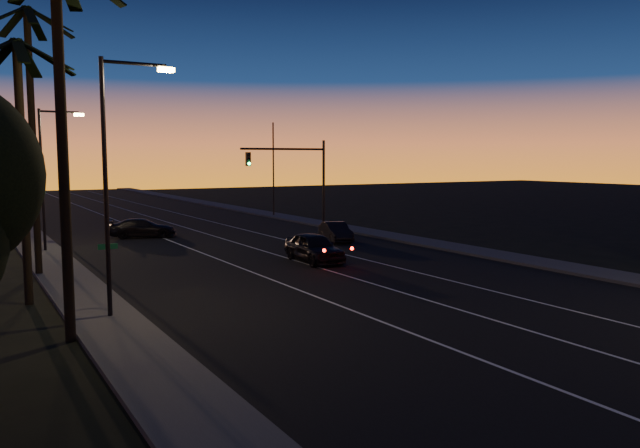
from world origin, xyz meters
TOP-DOWN VIEW (x-y plane):
  - road at (0.00, 30.00)m, footprint 20.00×170.00m
  - sidewalk_left at (-11.20, 30.00)m, footprint 2.40×170.00m
  - sidewalk_right at (11.20, 30.00)m, footprint 2.40×170.00m
  - lane_stripe_left at (-3.00, 30.00)m, footprint 0.12×160.00m
  - lane_stripe_mid at (0.50, 30.00)m, footprint 0.12×160.00m
  - lane_stripe_right at (4.00, 30.00)m, footprint 0.12×160.00m
  - palm_near at (-12.60, 18.00)m, footprint 4.25×4.16m
  - palm_mid at (-13.20, 24.00)m, footprint 4.25×4.16m
  - palm_far at (-12.20, 30.00)m, footprint 4.25×4.16m
  - streetlight_left_near at (-10.70, 20.00)m, footprint 2.55×0.26m
  - streetlight_left_far at (-10.69, 38.00)m, footprint 2.55×0.26m
  - street_sign at (-10.80, 21.00)m, footprint 0.70×0.06m
  - signal_mast at (7.14, 39.99)m, footprint 7.10×0.41m
  - signal_post at (-9.50, 39.98)m, footprint 0.28×0.37m
  - far_pole_left at (-11.00, 55.00)m, footprint 0.14×0.14m
  - far_pole_right at (11.00, 52.00)m, footprint 0.14×0.14m
  - lead_car at (1.19, 26.99)m, footprint 2.16×5.28m
  - right_car at (6.59, 33.47)m, footprint 2.35×4.19m
  - cross_car at (-4.12, 42.24)m, footprint 4.97×3.15m

SIDE VIEW (x-z plane):
  - road at x=0.00m, z-range 0.00..0.01m
  - lane_stripe_left at x=-3.00m, z-range 0.01..0.02m
  - lane_stripe_mid at x=0.50m, z-range 0.01..0.02m
  - lane_stripe_right at x=4.00m, z-range 0.01..0.02m
  - sidewalk_left at x=-11.20m, z-range 0.00..0.16m
  - sidewalk_right at x=11.20m, z-range 0.00..0.16m
  - right_car at x=6.59m, z-range 0.01..1.32m
  - cross_car at x=-4.12m, z-range 0.01..1.35m
  - lead_car at x=1.19m, z-range 0.01..1.59m
  - street_sign at x=-10.80m, z-range 0.36..2.96m
  - signal_post at x=-9.50m, z-range 0.79..4.99m
  - far_pole_left at x=-11.00m, z-range 0.00..9.00m
  - far_pole_right at x=11.00m, z-range 0.00..9.00m
  - signal_mast at x=7.14m, z-range 1.28..8.28m
  - streetlight_left_far at x=-10.69m, z-range 0.81..9.31m
  - streetlight_left_near at x=-10.70m, z-range 0.82..9.82m
  - palm_mid at x=-13.20m, z-range 1.24..11.27m
  - palm_near at x=-12.60m, z-range 1.31..12.84m
  - palm_far at x=-12.20m, z-range 1.35..13.88m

